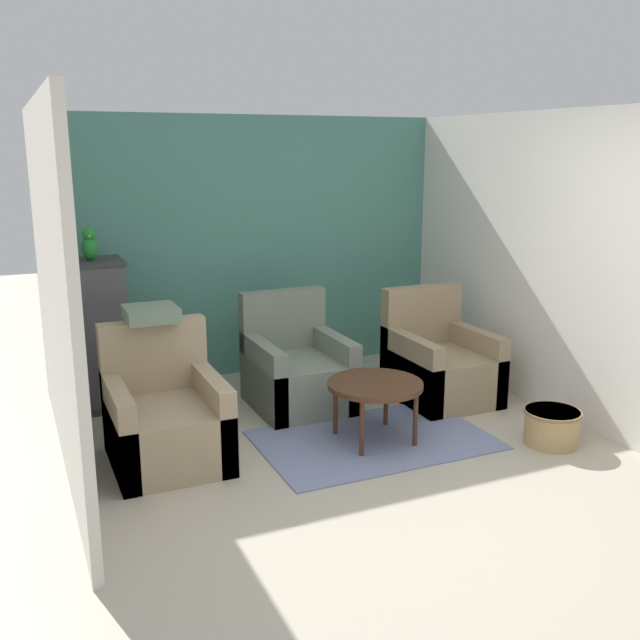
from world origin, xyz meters
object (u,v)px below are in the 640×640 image
Objects in this scene: armchair_left at (166,421)px; potted_plant at (167,339)px; birdcage at (96,335)px; wicker_basket at (552,426)px; armchair_middle at (297,372)px; armchair_right at (439,366)px; parrot at (89,245)px; coffee_table at (375,388)px.

potted_plant is (0.33, 1.42, 0.20)m from armchair_left.
armchair_left is 1.38m from birdcage.
birdcage is at bearing -169.52° from potted_plant.
birdcage is at bearing 143.71° from wicker_basket.
wicker_basket is at bearing -18.13° from armchair_left.
armchair_middle reaches higher than potted_plant.
armchair_left is 1.00× the size of armchair_right.
armchair_right is at bearing -19.82° from parrot.
parrot is at bearing 143.68° from wicker_basket.
armchair_left reaches higher than potted_plant.
wicker_basket is (2.97, -2.18, -0.49)m from birdcage.
birdcage is (-2.76, 0.99, 0.34)m from armchair_right.
armchair_right is at bearing 31.92° from coffee_table.
armchair_right is 2.95m from birdcage.
armchair_right and armchair_middle have the same top height.
coffee_table is at bearing 153.52° from wicker_basket.
coffee_table is at bearing -55.45° from potted_plant.
coffee_table is at bearing -75.34° from armchair_middle.
parrot is at bearing 138.28° from coffee_table.
coffee_table is 1.35m from wicker_basket.
armchair_right is 1.00× the size of armchair_middle.
parrot reaches higher than birdcage.
wicker_basket is at bearing -36.29° from birdcage.
coffee_table is at bearing -41.68° from birdcage.
armchair_left is 1.47m from potted_plant.
birdcage reaches higher than wicker_basket.
armchair_middle is at bearing 133.02° from wicker_basket.
potted_plant reaches higher than coffee_table.
parrot is at bearing -169.72° from potted_plant.
coffee_table is 2.07m from potted_plant.
potted_plant is at bearing 10.48° from birdcage.
armchair_left is 1.22× the size of potted_plant.
coffee_table is 0.75× the size of armchair_left.
birdcage reaches higher than coffee_table.
armchair_right is 1.22m from wicker_basket.
coffee_table is 1.71× the size of wicker_basket.
birdcage is 4.69× the size of parrot.
armchair_middle is at bearing 164.37° from armchair_right.
potted_plant is at bearing 152.72° from armchair_right.
parrot is at bearing 157.03° from armchair_middle.
parrot is (-0.28, 1.30, 1.09)m from armchair_left.
potted_plant is 1.87× the size of wicker_basket.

